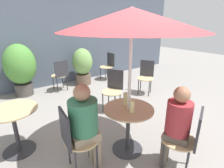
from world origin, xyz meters
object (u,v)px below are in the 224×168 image
object	(u,v)px
potted_plant_1	(83,65)
beer_glass_1	(132,107)
bistro_chair_1	(188,136)
bistro_chair_2	(109,64)
seated_person_0	(85,121)
bistro_chair_0	(74,136)
cafe_table_near	(128,121)
bistro_chair_5	(113,86)
bistro_chair_3	(60,73)
bistro_chair_4	(146,74)
seated_person_1	(177,121)
cafe_table_far	(14,122)
umbrella	(132,20)
potted_plant_0	(20,67)
beer_glass_0	(126,99)

from	to	relation	value
potted_plant_1	beer_glass_1	bearing A→B (deg)	-105.55
bistro_chair_1	bistro_chair_2	world-z (taller)	same
seated_person_0	bistro_chair_0	bearing A→B (deg)	90.00
cafe_table_near	bistro_chair_5	bearing A→B (deg)	62.54
cafe_table_near	bistro_chair_2	bearing A→B (deg)	59.70
bistro_chair_3	bistro_chair_4	world-z (taller)	same
bistro_chair_5	seated_person_1	bearing A→B (deg)	-40.99
bistro_chair_3	bistro_chair_5	xyz separation A→B (m)	(0.56, -1.72, 0.00)
bistro_chair_1	cafe_table_far	bearing A→B (deg)	-68.96
bistro_chair_4	potted_plant_1	distance (m)	1.97
cafe_table_near	bistro_chair_0	distance (m)	0.82
potted_plant_1	umbrella	size ratio (longest dim) A/B	0.55
cafe_table_far	bistro_chair_0	bearing A→B (deg)	-57.52
bistro_chair_1	potted_plant_0	bearing A→B (deg)	-97.66
beer_glass_1	potted_plant_0	xyz separation A→B (m)	(-0.80, 3.38, -0.01)
bistro_chair_0	potted_plant_0	bearing A→B (deg)	6.50
beer_glass_0	seated_person_0	bearing A→B (deg)	-175.89
bistro_chair_2	potted_plant_0	size ratio (longest dim) A/B	0.65
bistro_chair_2	cafe_table_near	bearing A→B (deg)	-32.50
seated_person_1	potted_plant_0	size ratio (longest dim) A/B	0.85
bistro_chair_0	bistro_chair_4	size ratio (longest dim) A/B	1.00
bistro_chair_3	bistro_chair_5	world-z (taller)	same
beer_glass_1	potted_plant_1	xyz separation A→B (m)	(0.90, 3.25, -0.18)
bistro_chair_5	beer_glass_0	world-z (taller)	bistro_chair_5
bistro_chair_1	beer_glass_1	xyz separation A→B (m)	(-0.38, 0.63, 0.26)
cafe_table_near	bistro_chair_5	world-z (taller)	bistro_chair_5
bistro_chair_0	bistro_chair_3	distance (m)	2.99
bistro_chair_1	seated_person_0	bearing A→B (deg)	-63.47
cafe_table_near	seated_person_1	size ratio (longest dim) A/B	0.62
bistro_chair_4	potted_plant_0	bearing A→B (deg)	-156.42
bistro_chair_3	bistro_chair_4	bearing A→B (deg)	137.91
potted_plant_0	bistro_chair_3	bearing A→B (deg)	-19.38
potted_plant_1	bistro_chair_0	bearing A→B (deg)	-118.78
bistro_chair_4	bistro_chair_5	xyz separation A→B (m)	(-1.29, -0.26, 0.00)
beer_glass_0	bistro_chair_1	bearing A→B (deg)	-71.52
cafe_table_near	umbrella	distance (m)	1.38
beer_glass_1	potted_plant_1	world-z (taller)	potted_plant_1
seated_person_1	seated_person_0	bearing A→B (deg)	-60.06
cafe_table_near	bistro_chair_1	world-z (taller)	bistro_chair_1
potted_plant_1	bistro_chair_1	bearing A→B (deg)	-97.71
bistro_chair_0	beer_glass_1	xyz separation A→B (m)	(0.77, -0.20, 0.26)
bistro_chair_1	potted_plant_0	distance (m)	4.18
bistro_chair_0	seated_person_0	xyz separation A→B (m)	(0.15, -0.02, 0.17)
potted_plant_0	bistro_chair_0	bearing A→B (deg)	-89.48
bistro_chair_4	beer_glass_0	world-z (taller)	bistro_chair_4
potted_plant_1	umbrella	xyz separation A→B (m)	(-0.86, -3.13, 1.27)
beer_glass_1	potted_plant_0	size ratio (longest dim) A/B	0.12
seated_person_1	potted_plant_0	distance (m)	4.03
beer_glass_0	potted_plant_1	size ratio (longest dim) A/B	0.16
bistro_chair_4	bistro_chair_5	distance (m)	1.31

